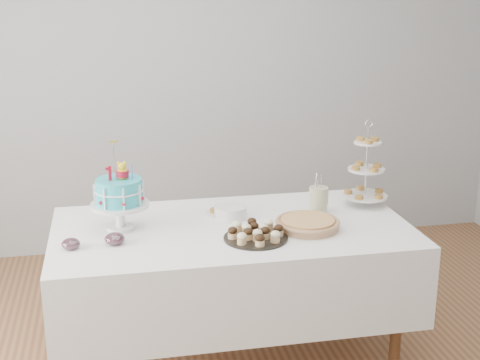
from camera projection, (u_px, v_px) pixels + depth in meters
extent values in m
cube|color=#A1A4A6|center=(190.00, 77.00, 5.04)|extent=(5.00, 0.04, 2.70)
cube|color=#A1A4A6|center=(454.00, 354.00, 1.28)|extent=(5.00, 0.04, 2.70)
cube|color=white|center=(232.00, 265.00, 3.67)|extent=(1.92, 1.02, 0.45)
cylinder|color=#54331C|center=(80.00, 349.00, 3.23)|extent=(0.06, 0.06, 0.67)
cylinder|color=#54331C|center=(397.00, 316.00, 3.54)|extent=(0.06, 0.06, 0.67)
cylinder|color=#54331C|center=(84.00, 284.00, 3.92)|extent=(0.06, 0.06, 0.67)
cylinder|color=#54331C|center=(348.00, 262.00, 4.23)|extent=(0.06, 0.06, 0.67)
cylinder|color=#2CB4C2|center=(119.00, 191.00, 3.50)|extent=(0.24, 0.24, 0.13)
torus|color=white|center=(119.00, 190.00, 3.50)|extent=(0.26, 0.26, 0.01)
cube|color=#AA1226|center=(110.00, 173.00, 3.45)|extent=(0.02, 0.02, 0.08)
cylinder|color=blue|center=(132.00, 172.00, 3.47)|extent=(0.01, 0.01, 0.08)
cylinder|color=silver|center=(114.00, 160.00, 3.48)|extent=(0.00, 0.00, 0.19)
cylinder|color=yellow|center=(113.00, 142.00, 3.46)|extent=(0.05, 0.05, 0.01)
cylinder|color=black|center=(256.00, 238.00, 3.43)|extent=(0.33, 0.33, 0.01)
ellipsoid|color=black|center=(243.00, 230.00, 3.40)|extent=(0.05, 0.05, 0.04)
ellipsoid|color=beige|center=(268.00, 228.00, 3.43)|extent=(0.05, 0.05, 0.04)
cylinder|color=tan|center=(307.00, 225.00, 3.56)|extent=(0.32, 0.32, 0.04)
cylinder|color=tan|center=(308.00, 221.00, 3.56)|extent=(0.29, 0.29, 0.02)
torus|color=tan|center=(308.00, 222.00, 3.56)|extent=(0.35, 0.35, 0.02)
cylinder|color=silver|center=(367.00, 166.00, 3.89)|extent=(0.01, 0.01, 0.47)
cylinder|color=white|center=(365.00, 195.00, 3.94)|extent=(0.26, 0.26, 0.01)
cylinder|color=white|center=(366.00, 169.00, 3.90)|extent=(0.22, 0.22, 0.01)
cylinder|color=white|center=(368.00, 143.00, 3.85)|extent=(0.16, 0.16, 0.01)
torus|color=silver|center=(369.00, 124.00, 3.82)|extent=(0.05, 0.01, 0.05)
cylinder|color=white|center=(231.00, 212.00, 3.72)|extent=(0.18, 0.18, 0.07)
cylinder|color=white|center=(226.00, 214.00, 3.79)|extent=(0.24, 0.24, 0.01)
ellipsoid|color=silver|center=(115.00, 239.00, 3.35)|extent=(0.10, 0.10, 0.06)
cylinder|color=#500616|center=(115.00, 240.00, 3.35)|extent=(0.07, 0.07, 0.03)
ellipsoid|color=silver|center=(71.00, 244.00, 3.29)|extent=(0.09, 0.09, 0.06)
cylinder|color=#500616|center=(71.00, 245.00, 3.29)|extent=(0.06, 0.06, 0.03)
cylinder|color=beige|center=(318.00, 200.00, 3.79)|extent=(0.11, 0.11, 0.15)
cylinder|color=beige|center=(327.00, 197.00, 3.80)|extent=(0.01, 0.01, 0.08)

